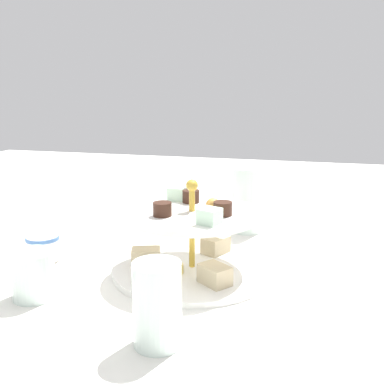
% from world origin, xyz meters
% --- Properties ---
extents(ground_plane, '(2.40, 2.40, 0.00)m').
position_xyz_m(ground_plane, '(0.00, 0.00, 0.00)').
color(ground_plane, silver).
extents(tiered_serving_stand, '(0.27, 0.27, 0.16)m').
position_xyz_m(tiered_serving_stand, '(0.00, 0.00, 0.05)').
color(tiered_serving_stand, white).
rests_on(tiered_serving_stand, ground_plane).
extents(water_glass_tall_right, '(0.07, 0.07, 0.14)m').
position_xyz_m(water_glass_tall_right, '(-0.25, 0.06, 0.07)').
color(water_glass_tall_right, silver).
rests_on(water_glass_tall_right, ground_plane).
extents(water_glass_short_left, '(0.06, 0.06, 0.07)m').
position_xyz_m(water_glass_short_left, '(0.15, -0.21, 0.04)').
color(water_glass_short_left, silver).
rests_on(water_glass_short_left, ground_plane).
extents(teacup_with_saucer, '(0.09, 0.09, 0.05)m').
position_xyz_m(teacup_with_saucer, '(0.02, -0.27, 0.02)').
color(teacup_with_saucer, white).
rests_on(teacup_with_saucer, ground_plane).
extents(butter_knife_left, '(0.17, 0.03, 0.00)m').
position_xyz_m(butter_knife_left, '(0.02, 0.30, 0.00)').
color(butter_knife_left, silver).
rests_on(butter_knife_left, ground_plane).
extents(butter_knife_right, '(0.15, 0.10, 0.00)m').
position_xyz_m(butter_knife_right, '(-0.20, -0.23, 0.00)').
color(butter_knife_right, silver).
rests_on(butter_knife_right, ground_plane).
extents(water_glass_mid_back, '(0.06, 0.06, 0.11)m').
position_xyz_m(water_glass_mid_back, '(0.23, 0.01, 0.05)').
color(water_glass_mid_back, silver).
rests_on(water_glass_mid_back, ground_plane).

